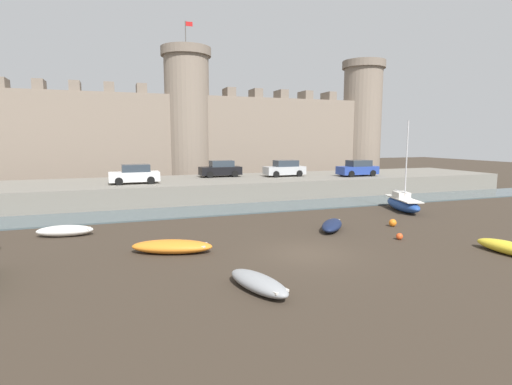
% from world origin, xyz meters
% --- Properties ---
extents(ground_plane, '(160.00, 160.00, 0.00)m').
position_xyz_m(ground_plane, '(0.00, 0.00, 0.00)').
color(ground_plane, '#382D23').
extents(water_channel, '(80.00, 4.50, 0.10)m').
position_xyz_m(water_channel, '(0.00, 12.75, 0.05)').
color(water_channel, '#47565B').
rests_on(water_channel, ground).
extents(quay_road, '(61.17, 10.00, 1.73)m').
position_xyz_m(quay_road, '(0.00, 20.00, 0.86)').
color(quay_road, slate).
rests_on(quay_road, ground).
extents(castle, '(55.05, 5.88, 19.10)m').
position_xyz_m(castle, '(-0.00, 31.82, 6.72)').
color(castle, gray).
rests_on(castle, ground).
extents(rowboat_midflat_left, '(2.89, 3.23, 0.60)m').
position_xyz_m(rowboat_midflat_left, '(3.72, 3.99, 0.32)').
color(rowboat_midflat_left, '#141E3D').
rests_on(rowboat_midflat_left, ground).
extents(rowboat_near_channel_right, '(3.19, 1.54, 0.62)m').
position_xyz_m(rowboat_near_channel_right, '(-11.36, 7.79, 0.33)').
color(rowboat_near_channel_right, silver).
rests_on(rowboat_near_channel_right, ground).
extents(rowboat_midflat_centre, '(1.32, 3.45, 0.62)m').
position_xyz_m(rowboat_midflat_centre, '(9.13, -3.40, 0.32)').
color(rowboat_midflat_centre, yellow).
rests_on(rowboat_midflat_centre, ground).
extents(rowboat_near_channel_left, '(4.14, 2.63, 0.63)m').
position_xyz_m(rowboat_near_channel_left, '(-6.08, 2.32, 0.33)').
color(rowboat_near_channel_left, orange).
rests_on(rowboat_near_channel_left, ground).
extents(sailboat_midflat_right, '(2.74, 5.08, 6.85)m').
position_xyz_m(sailboat_midflat_right, '(12.23, 7.94, 0.59)').
color(sailboat_midflat_right, '#234793').
rests_on(sailboat_midflat_right, ground).
extents(rowboat_foreground_centre, '(1.93, 3.35, 0.59)m').
position_xyz_m(rowboat_foreground_centre, '(-3.80, -3.66, 0.31)').
color(rowboat_foreground_centre, gray).
rests_on(rowboat_foreground_centre, ground).
extents(mooring_buoy_near_shore, '(0.37, 0.37, 0.37)m').
position_xyz_m(mooring_buoy_near_shore, '(6.04, 0.72, 0.18)').
color(mooring_buoy_near_shore, '#E04C1E').
rests_on(mooring_buoy_near_shore, ground).
extents(mooring_buoy_near_channel, '(0.47, 0.47, 0.47)m').
position_xyz_m(mooring_buoy_near_channel, '(7.87, 3.59, 0.24)').
color(mooring_buoy_near_channel, orange).
rests_on(mooring_buoy_near_channel, ground).
extents(car_quay_east, '(4.13, 1.94, 1.62)m').
position_xyz_m(car_quay_east, '(7.68, 20.16, 2.51)').
color(car_quay_east, '#B2B5B7').
rests_on(car_quay_east, quay_road).
extents(car_quay_centre_east, '(4.13, 1.94, 1.62)m').
position_xyz_m(car_quay_centre_east, '(14.79, 17.90, 2.51)').
color(car_quay_centre_east, '#263F99').
rests_on(car_quay_centre_east, quay_road).
extents(car_quay_centre_west, '(4.13, 1.94, 1.62)m').
position_xyz_m(car_quay_centre_west, '(-6.95, 18.35, 2.51)').
color(car_quay_centre_west, silver).
rests_on(car_quay_centre_west, quay_road).
extents(car_quay_west, '(4.13, 1.94, 1.62)m').
position_xyz_m(car_quay_west, '(1.45, 21.87, 2.51)').
color(car_quay_west, black).
rests_on(car_quay_west, quay_road).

